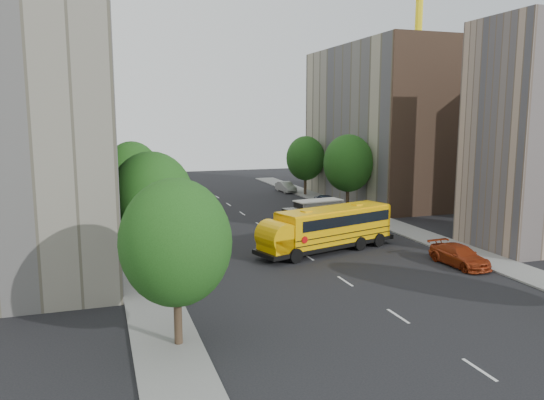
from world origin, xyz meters
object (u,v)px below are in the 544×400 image
parked_car_4 (327,202)px  parked_car_1 (157,222)px  parked_car_3 (459,256)px  street_tree_0 (176,243)px  street_tree_2 (132,173)px  parked_car_5 (286,187)px  street_tree_1 (152,200)px  parked_car_0 (177,266)px  safari_truck (314,212)px  street_tree_5 (305,158)px  parked_car_2 (143,204)px  school_bus (326,227)px  tower_crane (434,8)px  street_tree_4 (348,163)px

parked_car_4 → parked_car_1: bearing=-160.7°
parked_car_3 → parked_car_4: parked_car_4 is taller
street_tree_0 → street_tree_2: bearing=90.0°
street_tree_0 → parked_car_5: size_ratio=1.76×
street_tree_0 → parked_car_3: (19.80, 6.71, -3.95)m
street_tree_1 → parked_car_0: size_ratio=1.87×
safari_truck → parked_car_1: size_ratio=1.21×
street_tree_1 → safari_truck: bearing=37.7°
street_tree_5 → parked_car_2: bearing=-166.7°
parked_car_1 → parked_car_2: bearing=-91.7°
school_bus → parked_car_4: school_bus is taller
street_tree_0 → street_tree_1: (0.00, 10.00, 0.31)m
school_bus → parked_car_2: size_ratio=2.43×
safari_truck → parked_car_3: bearing=-83.0°
tower_crane → parked_car_0: 56.37m
street_tree_2 → parked_car_4: 20.73m
street_tree_4 → parked_car_1: 21.07m
parked_car_0 → parked_car_2: size_ratio=0.87×
street_tree_1 → parked_car_4: bearing=43.8°
safari_truck → street_tree_1: bearing=-150.3°
parked_car_3 → parked_car_4: (0.49, 22.74, 0.09)m
street_tree_0 → parked_car_1: bearing=85.9°
parked_car_2 → parked_car_0: bearing=94.2°
parked_car_1 → parked_car_5: parked_car_1 is taller
street_tree_4 → parked_car_5: 16.07m
street_tree_2 → parked_car_2: (1.40, 7.15, -4.15)m
safari_truck → street_tree_5: bearing=62.6°
street_tree_1 → school_bus: size_ratio=0.67×
street_tree_0 → street_tree_1: bearing=90.0°
tower_crane → street_tree_1: 55.74m
street_tree_0 → street_tree_5: size_ratio=0.99×
street_tree_5 → parked_car_2: size_ratio=1.54×
street_tree_5 → parked_car_4: size_ratio=1.62×
street_tree_4 → parked_car_0: 27.71m
street_tree_5 → parked_car_4: (-1.71, -10.55, -3.92)m
tower_crane → street_tree_0: bearing=-134.5°
tower_crane → parked_car_1: size_ratio=7.57×
street_tree_5 → parked_car_3: 33.60m
tower_crane → school_bus: size_ratio=3.01×
school_bus → parked_car_1: school_bus is taller
street_tree_5 → parked_car_3: street_tree_5 is taller
street_tree_0 → parked_car_3: bearing=18.7°
parked_car_0 → parked_car_2: bearing=-86.8°
street_tree_1 → parked_car_0: bearing=-0.7°
street_tree_1 → street_tree_4: size_ratio=0.98×
street_tree_0 → parked_car_0: size_ratio=1.75×
street_tree_0 → parked_car_3: 21.28m
parked_car_3 → parked_car_0: bearing=166.5°
street_tree_1 → street_tree_5: bearing=53.7°
street_tree_4 → tower_crane: bearing=36.0°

